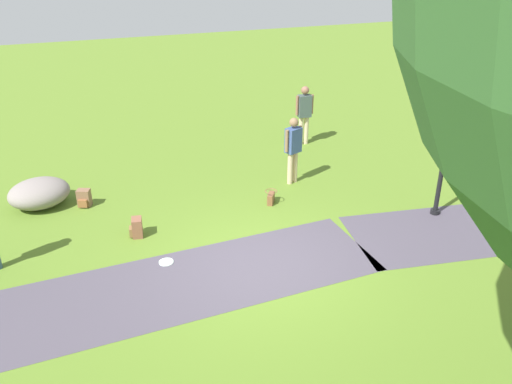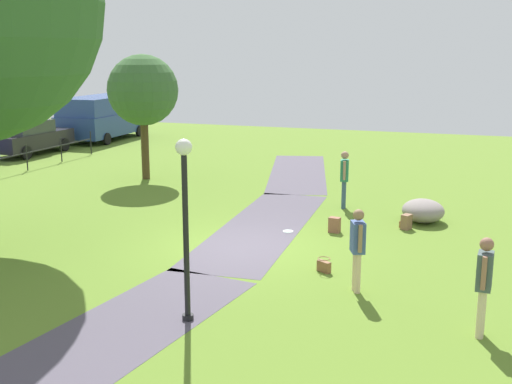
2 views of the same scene
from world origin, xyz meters
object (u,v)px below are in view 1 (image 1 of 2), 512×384
at_px(woman_with_handbag, 293,146).
at_px(passerby_on_path, 304,111).
at_px(lawn_boulder, 39,193).
at_px(backpack_by_boulder, 84,198).
at_px(frisbee_on_grass, 166,262).
at_px(handbag_on_grass, 271,197).
at_px(spare_backpack_on_lawn, 137,228).
at_px(lamp_post, 449,127).

distance_m(woman_with_handbag, passerby_on_path, 2.66).
bearing_deg(woman_with_handbag, lawn_boulder, -7.36).
distance_m(backpack_by_boulder, frisbee_on_grass, 3.15).
xyz_separation_m(handbag_on_grass, spare_backpack_on_lawn, (3.08, 0.46, 0.05)).
bearing_deg(backpack_by_boulder, frisbee_on_grass, 114.19).
height_order(lamp_post, passerby_on_path, lamp_post).
distance_m(lawn_boulder, handbag_on_grass, 5.20).
distance_m(backpack_by_boulder, spare_backpack_on_lawn, 1.95).
relative_size(backpack_by_boulder, spare_backpack_on_lawn, 1.00).
bearing_deg(backpack_by_boulder, spare_backpack_on_lawn, 118.26).
bearing_deg(backpack_by_boulder, handbag_on_grass, 162.54).
distance_m(lamp_post, woman_with_handbag, 3.59).
distance_m(lawn_boulder, passerby_on_path, 7.34).
bearing_deg(spare_backpack_on_lawn, lamp_post, 169.12).
height_order(lamp_post, backpack_by_boulder, lamp_post).
relative_size(backpack_by_boulder, frisbee_on_grass, 1.46).
relative_size(lamp_post, handbag_on_grass, 8.57).
height_order(woman_with_handbag, passerby_on_path, passerby_on_path).
height_order(woman_with_handbag, frisbee_on_grass, woman_with_handbag).
xyz_separation_m(handbag_on_grass, backpack_by_boulder, (4.01, -1.26, 0.05)).
distance_m(lamp_post, lawn_boulder, 8.95).
height_order(lawn_boulder, frisbee_on_grass, lawn_boulder).
distance_m(lamp_post, handbag_on_grass, 4.07).
bearing_deg(woman_with_handbag, handbag_on_grass, 44.18).
height_order(handbag_on_grass, frisbee_on_grass, handbag_on_grass).
distance_m(woman_with_handbag, frisbee_on_grass, 4.47).
xyz_separation_m(lamp_post, backpack_by_boulder, (7.22, -2.93, -1.80)).
relative_size(woman_with_handbag, handbag_on_grass, 4.44).
relative_size(lawn_boulder, woman_with_handbag, 0.94).
relative_size(lawn_boulder, handbag_on_grass, 4.18).
distance_m(lawn_boulder, backpack_by_boulder, 1.00).
xyz_separation_m(lamp_post, lawn_boulder, (8.15, -3.28, -1.68)).
xyz_separation_m(lawn_boulder, handbag_on_grass, (-4.94, 1.61, -0.17)).
distance_m(lawn_boulder, woman_with_handbag, 5.90).
distance_m(passerby_on_path, spare_backpack_on_lawn, 6.46).
distance_m(handbag_on_grass, spare_backpack_on_lawn, 3.12).
bearing_deg(passerby_on_path, spare_backpack_on_lawn, 34.44).
height_order(lawn_boulder, spare_backpack_on_lawn, lawn_boulder).
bearing_deg(lawn_boulder, woman_with_handbag, 172.64).
bearing_deg(woman_with_handbag, passerby_on_path, -119.72).
bearing_deg(lamp_post, passerby_on_path, -78.15).
xyz_separation_m(woman_with_handbag, passerby_on_path, (-1.32, -2.31, 0.03)).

